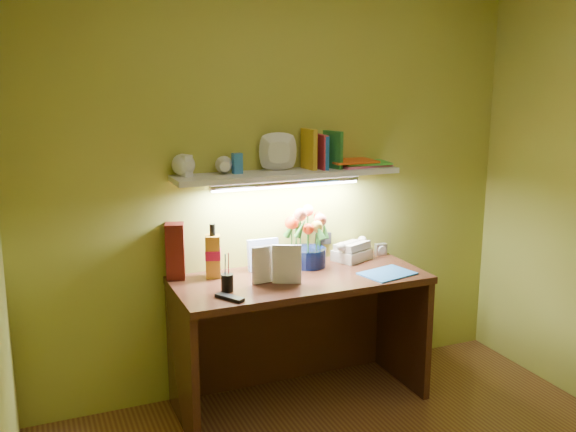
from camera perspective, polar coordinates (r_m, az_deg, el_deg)
The scene contains 13 objects.
desk at distance 3.70m, azimuth 1.08°, elevation -10.95°, with size 1.40×0.60×0.75m, color #361A0E.
flower_bouquet at distance 3.71m, azimuth 1.78°, elevation -1.69°, with size 0.23×0.23×0.37m, color #050E32, non-canonical shape.
telephone at distance 3.89m, azimuth 5.71°, elevation -2.98°, with size 0.21×0.16×0.13m, color beige, non-canonical shape.
desk_clock at distance 4.01m, azimuth 8.24°, elevation -2.95°, with size 0.07×0.04×0.07m, color silver.
whisky_bottle at distance 3.54m, azimuth -6.68°, elevation -3.08°, with size 0.08×0.08×0.30m, color #9F6416, non-canonical shape.
whisky_box at distance 3.55m, azimuth -10.00°, elevation -3.09°, with size 0.10×0.10×0.31m, color #50130D.
pen_cup at distance 3.33m, azimuth -5.43°, elevation -5.40°, with size 0.06×0.06×0.16m, color black.
art_card at distance 3.66m, azimuth -2.21°, elevation -3.45°, with size 0.18×0.04×0.18m, color white, non-canonical shape.
tv_remote at distance 3.23m, azimuth -5.21°, elevation -7.23°, with size 0.04×0.16×0.02m, color black.
blue_folder at distance 3.65m, azimuth 8.81°, elevation -5.08°, with size 0.28×0.21×0.01m, color #2E76C8.
desk_book_a at distance 3.40m, azimuth -3.23°, elevation -4.49°, with size 0.15×0.02×0.21m, color silver.
desk_book_b at distance 3.42m, azimuth -1.42°, elevation -4.30°, with size 0.16×0.02×0.22m, color silver.
wall_shelf at distance 3.61m, azimuth 0.27°, elevation 4.37°, with size 1.30×0.29×0.26m.
Camera 1 is at (-1.38, -1.90, 1.85)m, focal length 40.00 mm.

